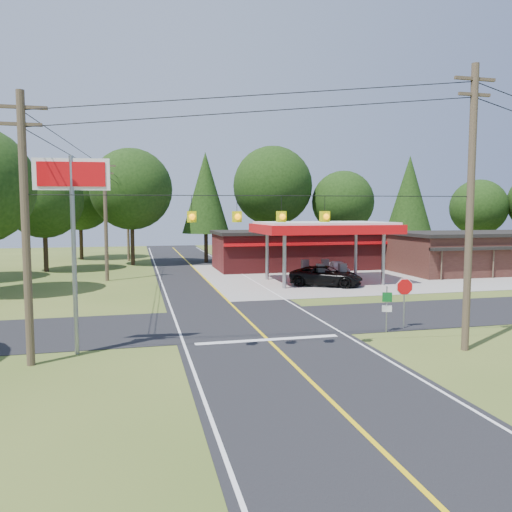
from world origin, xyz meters
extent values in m
plane|color=#40571F|center=(0.00, 0.00, 0.00)|extent=(120.00, 120.00, 0.00)
cube|color=black|center=(0.00, 0.00, 0.01)|extent=(8.00, 120.00, 0.02)
cube|color=black|center=(0.00, 0.00, 0.01)|extent=(70.00, 7.00, 0.02)
cube|color=yellow|center=(0.00, 0.00, 0.03)|extent=(0.15, 110.00, 0.00)
cylinder|color=gray|center=(5.00, 10.50, 2.10)|extent=(0.28, 0.28, 4.20)
cylinder|color=gray|center=(5.00, 15.50, 2.10)|extent=(0.28, 0.28, 4.20)
cylinder|color=gray|center=(13.00, 10.50, 2.10)|extent=(0.28, 0.28, 4.20)
cylinder|color=gray|center=(13.00, 15.50, 2.10)|extent=(0.28, 0.28, 4.20)
cube|color=red|center=(9.00, 13.00, 4.35)|extent=(10.60, 7.40, 0.70)
cube|color=white|center=(9.00, 13.00, 4.75)|extent=(10.00, 7.00, 0.25)
cube|color=#9E9B93|center=(9.00, 11.20, 0.13)|extent=(3.20, 0.90, 0.22)
cube|color=#3F3F44|center=(8.10, 11.20, 0.95)|extent=(0.55, 0.45, 1.50)
cube|color=#3F3F44|center=(9.90, 11.20, 0.95)|extent=(0.55, 0.45, 1.50)
cube|color=#9E9B93|center=(9.00, 14.80, 0.13)|extent=(3.20, 0.90, 0.22)
cube|color=#3F3F44|center=(8.10, 14.80, 0.95)|extent=(0.55, 0.45, 1.50)
cube|color=#3F3F44|center=(9.90, 14.80, 0.95)|extent=(0.55, 0.45, 1.50)
cube|color=maroon|center=(10.00, 23.00, 1.75)|extent=(16.00, 7.00, 3.50)
cube|color=black|center=(10.00, 23.00, 3.65)|extent=(16.40, 7.40, 0.30)
cube|color=red|center=(10.00, 19.40, 2.70)|extent=(16.00, 0.50, 0.25)
cube|color=#3A1D18|center=(28.00, 16.00, 1.75)|extent=(20.00, 8.00, 3.50)
cube|color=black|center=(28.00, 16.00, 3.65)|extent=(20.40, 8.40, 0.30)
cylinder|color=#473828|center=(7.50, -7.00, 5.75)|extent=(0.30, 0.30, 11.50)
cube|color=#473828|center=(7.50, -7.00, 10.90)|extent=(1.80, 0.12, 0.12)
cube|color=#473828|center=(7.50, -7.00, 10.30)|extent=(1.40, 0.12, 0.12)
cylinder|color=#473828|center=(-9.50, -5.00, 5.00)|extent=(0.30, 0.30, 10.00)
cube|color=#473828|center=(-9.50, -5.00, 9.40)|extent=(1.80, 0.12, 0.12)
cube|color=#473828|center=(-9.50, -5.00, 8.80)|extent=(1.40, 0.12, 0.12)
cylinder|color=#473828|center=(-8.00, 18.00, 5.00)|extent=(0.30, 0.30, 10.00)
cube|color=#473828|center=(-8.00, 18.00, 9.40)|extent=(1.80, 0.12, 0.12)
cube|color=#473828|center=(-8.00, 18.00, 8.80)|extent=(1.40, 0.12, 0.12)
cylinder|color=#473828|center=(-6.50, 35.00, 4.75)|extent=(0.30, 0.30, 9.50)
cube|color=#D6D70B|center=(-3.55, -5.70, 5.50)|extent=(0.32, 0.32, 0.42)
cube|color=#D6D70B|center=(-1.85, -5.90, 5.50)|extent=(0.32, 0.32, 0.42)
cube|color=#D6D70B|center=(-0.15, -6.10, 5.50)|extent=(0.32, 0.32, 0.42)
cube|color=#D6D70B|center=(1.55, -6.30, 5.50)|extent=(0.32, 0.32, 0.42)
cylinder|color=#332316|center=(-14.00, 26.00, 1.98)|extent=(0.44, 0.44, 3.96)
sphere|color=black|center=(-14.00, 26.00, 6.82)|extent=(7.26, 7.26, 7.26)
cylinder|color=#332316|center=(-6.00, 30.00, 2.34)|extent=(0.44, 0.44, 4.68)
sphere|color=black|center=(-6.00, 30.00, 8.06)|extent=(8.58, 8.58, 8.58)
cylinder|color=#332316|center=(2.00, 31.00, 2.16)|extent=(0.44, 0.44, 4.32)
cone|color=black|center=(2.00, 31.00, 7.80)|extent=(5.28, 5.28, 9.00)
cylinder|color=#332316|center=(10.00, 32.00, 2.52)|extent=(0.44, 0.44, 5.04)
sphere|color=black|center=(10.00, 32.00, 8.68)|extent=(9.24, 9.24, 9.24)
cylinder|color=#332316|center=(18.00, 30.00, 1.98)|extent=(0.44, 0.44, 3.96)
sphere|color=black|center=(18.00, 30.00, 6.82)|extent=(7.26, 7.26, 7.26)
cylinder|color=#332316|center=(26.00, 29.00, 2.16)|extent=(0.44, 0.44, 4.32)
cone|color=black|center=(26.00, 29.00, 7.80)|extent=(5.28, 5.28, 9.00)
cylinder|color=#332316|center=(34.00, 27.00, 1.80)|extent=(0.44, 0.44, 3.60)
sphere|color=black|center=(34.00, 27.00, 6.20)|extent=(6.60, 6.60, 6.60)
cylinder|color=#332316|center=(-12.00, 38.00, 2.16)|extent=(0.44, 0.44, 4.32)
sphere|color=black|center=(-12.00, 38.00, 7.44)|extent=(7.92, 7.92, 7.92)
imported|color=black|center=(8.50, 11.05, 0.77)|extent=(7.52, 7.52, 1.53)
imported|color=silver|center=(12.00, 17.00, 0.64)|extent=(4.23, 4.23, 1.28)
cylinder|color=gray|center=(-8.00, -3.85, 3.93)|extent=(0.18, 0.18, 7.86)
cube|color=white|center=(-8.00, -3.85, 7.14)|extent=(2.91, 0.41, 1.24)
cube|color=red|center=(-8.00, -3.90, 7.14)|extent=(2.56, 0.35, 0.95)
cylinder|color=gray|center=(7.00, -3.00, 1.18)|extent=(0.07, 0.07, 2.36)
cylinder|color=gray|center=(5.80, -3.50, 1.10)|extent=(0.06, 0.06, 2.20)
cube|color=#0C591E|center=(5.80, -3.54, 1.70)|extent=(0.43, 0.19, 0.45)
cube|color=white|center=(5.80, -3.54, 1.14)|extent=(0.43, 0.19, 0.30)
camera|label=1|loc=(-5.59, -24.57, 5.69)|focal=35.00mm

